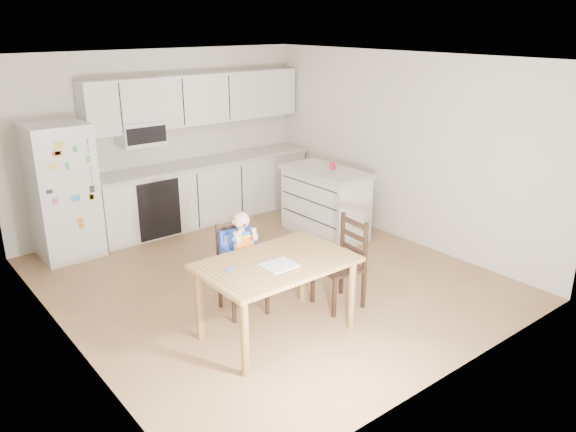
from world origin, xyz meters
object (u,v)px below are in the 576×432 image
Objects in this scene: refrigerator at (63,191)px; red_cup at (333,166)px; kitchen_island at (325,202)px; dining_table at (277,271)px; chair_booster at (240,251)px; chair_side at (346,257)px.

refrigerator is 3.51m from red_cup.
refrigerator is 17.74× the size of red_cup.
kitchen_island is 2.75m from dining_table.
dining_table is at bearing -141.84° from kitchen_island.
kitchen_island is 0.90× the size of dining_table.
chair_booster is at bearing -155.00° from red_cup.
chair_side is at bearing -21.06° from chair_booster.
refrigerator is at bearing 105.87° from dining_table.
red_cup is 2.81m from dining_table.
kitchen_island is 1.34× the size of chair_side.
red_cup is 2.49m from chair_booster.
chair_side reaches higher than dining_table.
chair_booster reaches higher than dining_table.
kitchen_island is 2.41m from chair_booster.
red_cup is at bearing 35.51° from chair_booster.
refrigerator is 1.20× the size of dining_table.
chair_side is at bearing -126.22° from kitchen_island.
red_cup is 0.09× the size of chair_booster.
red_cup is at bearing 36.46° from dining_table.
refrigerator is 1.79× the size of chair_side.
chair_booster reaches higher than chair_side.
refrigerator is 3.68m from chair_side.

